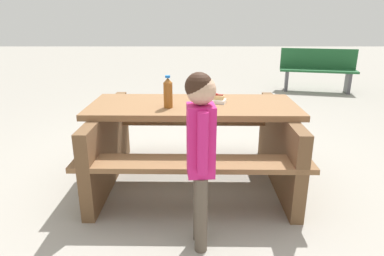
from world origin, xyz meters
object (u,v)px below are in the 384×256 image
Objects in this scene: picnic_table at (192,136)px; hotdog_tray at (214,99)px; soda_bottle at (167,93)px; park_bench_mid at (316,69)px; child_in_coat at (199,141)px.

picnic_table is 8.93× the size of hotdog_tray.
hotdog_tray is at bearing 22.76° from soda_bottle.
park_bench_mid reaches higher than hotdog_tray.
child_in_coat is at bearing -116.78° from park_bench_mid.
hotdog_tray is (0.19, 0.04, 0.34)m from picnic_table.
child_in_coat reaches higher than soda_bottle.
picnic_table is at bearing -122.21° from park_bench_mid.
soda_bottle reaches higher than picnic_table.
soda_bottle reaches higher than park_bench_mid.
child_in_coat is (0.04, -0.93, 0.30)m from picnic_table.
hotdog_tray is 0.13× the size of park_bench_mid.
park_bench_mid is at bearing 59.56° from hotdog_tray.
park_bench_mid is at bearing 63.22° from child_in_coat.
hotdog_tray reaches higher than picnic_table.
picnic_table is 4.82m from park_bench_mid.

